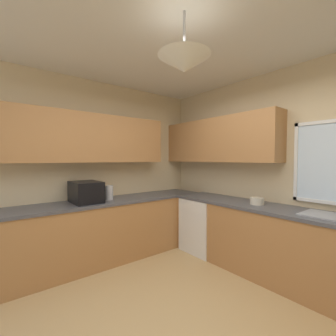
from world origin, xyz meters
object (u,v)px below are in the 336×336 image
Objects in this scene: bowl at (257,201)px; microwave at (86,192)px; kettle at (109,193)px; dishwasher at (205,225)px.

microwave is at bearing -132.06° from bowl.
bowl is (1.56, 1.73, -0.10)m from microwave.
dishwasher is at bearing 64.88° from kettle.
bowl is at bearing 1.91° from dishwasher.
kettle is (0.02, 0.34, -0.04)m from microwave.
kettle is 1.19× the size of bowl.
microwave is 2.68× the size of bowl.
dishwasher is 4.74× the size of bowl.
kettle is at bearing 86.59° from microwave.
microwave reaches higher than bowl.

